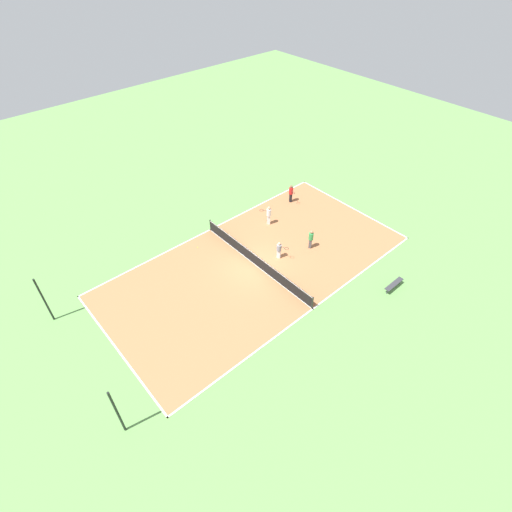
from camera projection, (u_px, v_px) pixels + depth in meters
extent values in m
plane|color=#60934C|center=(256.00, 265.00, 29.26)|extent=(80.00, 80.00, 0.00)
cube|color=#AD6B42|center=(256.00, 265.00, 29.26)|extent=(11.35, 22.27, 0.02)
cube|color=white|center=(313.00, 309.00, 26.11)|extent=(0.10, 22.27, 0.00)
cube|color=white|center=(210.00, 230.00, 32.39)|extent=(0.10, 22.27, 0.00)
cube|color=white|center=(351.00, 207.00, 34.73)|extent=(11.35, 0.10, 0.00)
cube|color=white|center=(117.00, 349.00, 23.77)|extent=(11.35, 0.10, 0.00)
cube|color=white|center=(256.00, 265.00, 29.25)|extent=(11.35, 0.10, 0.00)
cylinder|color=black|center=(312.00, 303.00, 25.82)|extent=(0.10, 0.10, 1.03)
cylinder|color=black|center=(210.00, 225.00, 31.99)|extent=(0.10, 0.10, 1.03)
cube|color=black|center=(256.00, 260.00, 28.92)|extent=(11.05, 0.03, 0.98)
cube|color=white|center=(256.00, 255.00, 28.62)|extent=(11.05, 0.04, 0.06)
cube|color=#333338|center=(394.00, 284.00, 27.23)|extent=(0.36, 1.76, 0.04)
cylinder|color=#4C4C51|center=(399.00, 281.00, 27.74)|extent=(0.08, 0.08, 0.41)
cylinder|color=#4C4C51|center=(387.00, 291.00, 27.02)|extent=(0.08, 0.08, 0.41)
cube|color=white|center=(279.00, 254.00, 29.63)|extent=(0.31, 0.28, 0.72)
cylinder|color=gray|center=(279.00, 247.00, 29.22)|extent=(0.47, 0.47, 0.50)
sphere|color=tan|center=(279.00, 244.00, 28.99)|extent=(0.22, 0.22, 0.22)
cylinder|color=#262626|center=(283.00, 247.00, 29.04)|extent=(0.27, 0.14, 0.03)
torus|color=black|center=(287.00, 249.00, 28.95)|extent=(0.40, 0.40, 0.02)
cube|color=black|center=(291.00, 198.00, 35.13)|extent=(0.32, 0.30, 0.83)
cylinder|color=red|center=(291.00, 191.00, 34.66)|extent=(0.49, 0.49, 0.58)
sphere|color=brown|center=(291.00, 187.00, 34.38)|extent=(0.25, 0.25, 0.25)
cylinder|color=#262626|center=(292.00, 191.00, 34.33)|extent=(0.26, 0.16, 0.03)
torus|color=black|center=(293.00, 193.00, 34.13)|extent=(0.41, 0.41, 0.02)
cube|color=#4C4C51|center=(310.00, 243.00, 30.46)|extent=(0.30, 0.32, 0.81)
cylinder|color=green|center=(311.00, 236.00, 30.00)|extent=(0.50, 0.50, 0.57)
sphere|color=#A87A56|center=(312.00, 232.00, 29.73)|extent=(0.24, 0.24, 0.24)
cube|color=white|center=(269.00, 220.00, 32.69)|extent=(0.32, 0.32, 0.85)
cylinder|color=white|center=(269.00, 212.00, 32.21)|extent=(0.51, 0.51, 0.60)
sphere|color=tan|center=(269.00, 208.00, 31.92)|extent=(0.26, 0.26, 0.26)
cylinder|color=#262626|center=(265.00, 211.00, 32.14)|extent=(0.23, 0.21, 0.03)
torus|color=black|center=(261.00, 210.00, 32.17)|extent=(0.43, 0.43, 0.02)
sphere|color=#CCE033|center=(197.00, 247.00, 30.68)|extent=(0.07, 0.07, 0.07)
sphere|color=#CCE033|center=(220.00, 235.00, 31.80)|extent=(0.07, 0.07, 0.07)
cylinder|color=black|center=(117.00, 412.00, 18.96)|extent=(0.12, 0.12, 3.62)
cylinder|color=black|center=(44.00, 300.00, 24.28)|extent=(0.12, 0.12, 3.62)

